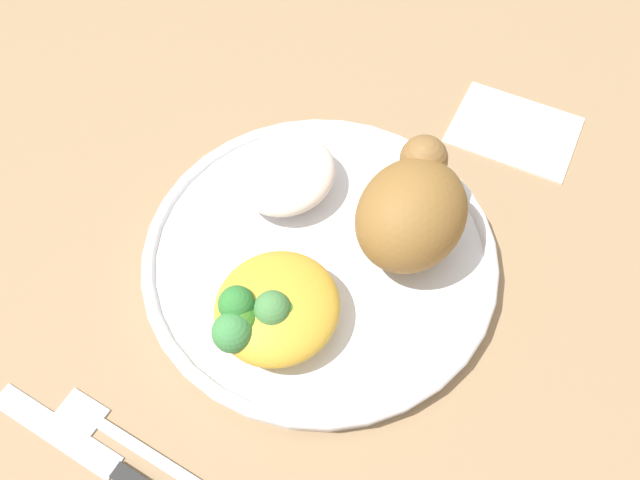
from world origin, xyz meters
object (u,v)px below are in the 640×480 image
(roasted_chicken, at_px, (412,210))
(fork, at_px, (130,442))
(rice_pile, at_px, (286,173))
(napkin, at_px, (514,129))
(mac_cheese_with_broccoli, at_px, (271,309))
(knife, at_px, (116,470))
(plate, at_px, (320,253))

(roasted_chicken, relative_size, fork, 0.78)
(rice_pile, xyz_separation_m, napkin, (0.19, -0.14, -0.04))
(roasted_chicken, distance_m, mac_cheese_with_broccoli, 0.13)
(mac_cheese_with_broccoli, height_order, fork, mac_cheese_with_broccoli)
(mac_cheese_with_broccoli, bearing_deg, fork, 162.31)
(fork, xyz_separation_m, knife, (-0.02, -0.00, 0.00))
(mac_cheese_with_broccoli, xyz_separation_m, knife, (-0.14, 0.03, -0.04))
(mac_cheese_with_broccoli, bearing_deg, plate, 2.59)
(mac_cheese_with_broccoli, bearing_deg, rice_pile, 28.32)
(knife, bearing_deg, rice_pile, 5.94)
(roasted_chicken, bearing_deg, napkin, -9.42)
(napkin, bearing_deg, knife, 165.13)
(plate, distance_m, knife, 0.22)
(rice_pile, bearing_deg, fork, -174.69)
(roasted_chicken, distance_m, rice_pile, 0.12)
(napkin, bearing_deg, plate, 159.08)
(mac_cheese_with_broccoli, height_order, knife, mac_cheese_with_broccoli)
(roasted_chicken, xyz_separation_m, napkin, (0.18, -0.03, -0.06))
(roasted_chicken, xyz_separation_m, mac_cheese_with_broccoli, (-0.12, 0.05, -0.02))
(fork, height_order, knife, knife)
(mac_cheese_with_broccoli, relative_size, knife, 0.52)
(rice_pile, height_order, knife, rice_pile)
(roasted_chicken, bearing_deg, knife, 161.47)
(plate, distance_m, fork, 0.20)
(plate, distance_m, roasted_chicken, 0.09)
(rice_pile, relative_size, napkin, 0.78)
(roasted_chicken, bearing_deg, mac_cheese_with_broccoli, 155.99)
(knife, distance_m, napkin, 0.46)
(roasted_chicken, height_order, knife, roasted_chicken)
(mac_cheese_with_broccoli, distance_m, fork, 0.14)
(rice_pile, xyz_separation_m, knife, (-0.26, -0.03, -0.03))
(plate, height_order, mac_cheese_with_broccoli, mac_cheese_with_broccoli)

